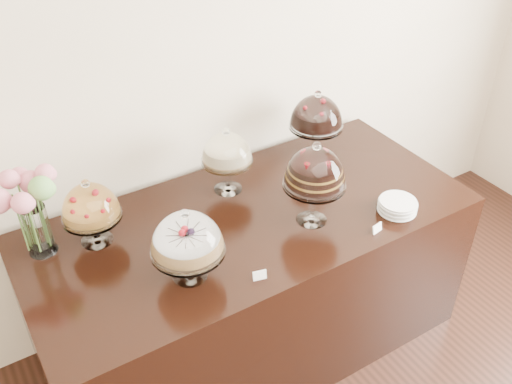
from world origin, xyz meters
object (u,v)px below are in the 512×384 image
flower_vase (28,202)px  cake_stand_choco_layer (315,171)px  cake_stand_sugar_sponge (187,237)px  plate_stack (397,206)px  cake_stand_cheesecake (227,151)px  cake_stand_fruit_tart (90,205)px  cake_stand_dark_choco (317,115)px  display_counter (251,283)px

flower_vase → cake_stand_choco_layer: bearing=-21.0°
cake_stand_sugar_sponge → plate_stack: size_ratio=1.90×
cake_stand_sugar_sponge → cake_stand_choco_layer: size_ratio=0.82×
cake_stand_cheesecake → cake_stand_fruit_tart: 0.72m
cake_stand_cheesecake → cake_stand_choco_layer: bearing=-63.6°
cake_stand_dark_choco → cake_stand_cheesecake: bearing=-177.9°
cake_stand_choco_layer → cake_stand_fruit_tart: bearing=157.0°
cake_stand_sugar_sponge → display_counter: bearing=26.3°
cake_stand_sugar_sponge → cake_stand_cheesecake: (0.45, 0.48, 0.01)m
cake_stand_choco_layer → cake_stand_fruit_tart: 1.02m
cake_stand_choco_layer → cake_stand_fruit_tart: size_ratio=1.28×
cake_stand_cheesecake → plate_stack: cake_stand_cheesecake is taller
cake_stand_fruit_tart → flower_vase: (-0.24, 0.05, 0.08)m
cake_stand_sugar_sponge → plate_stack: (1.07, -0.13, -0.18)m
plate_stack → display_counter: bearing=152.0°
cake_stand_sugar_sponge → flower_vase: (-0.50, 0.49, 0.06)m
display_counter → cake_stand_fruit_tart: bearing=162.2°
cake_stand_fruit_tart → cake_stand_choco_layer: bearing=-23.0°
cake_stand_dark_choco → plate_stack: size_ratio=2.18×
cake_stand_sugar_sponge → flower_vase: 0.70m
display_counter → cake_stand_sugar_sponge: size_ratio=6.16×
cake_stand_choco_layer → cake_stand_sugar_sponge: bearing=-176.7°
cake_stand_fruit_tart → plate_stack: (1.34, -0.56, -0.17)m
cake_stand_choco_layer → plate_stack: bearing=-22.4°
flower_vase → plate_stack: 1.71m
display_counter → cake_stand_dark_choco: bearing=25.7°
cake_stand_cheesecake → cake_stand_dark_choco: cake_stand_dark_choco is taller
cake_stand_choco_layer → cake_stand_cheesecake: (-0.22, 0.44, -0.06)m
cake_stand_sugar_sponge → flower_vase: size_ratio=0.83×
cake_stand_choco_layer → cake_stand_dark_choco: size_ratio=1.07×
cake_stand_fruit_tart → flower_vase: size_ratio=0.79×
cake_stand_dark_choco → flower_vase: 1.52m
cake_stand_fruit_tart → flower_vase: 0.25m
display_counter → cake_stand_cheesecake: size_ratio=6.08×
cake_stand_fruit_tart → cake_stand_dark_choco: bearing=2.7°
display_counter → plate_stack: size_ratio=11.74×
display_counter → flower_vase: 1.22m
cake_stand_sugar_sponge → cake_stand_fruit_tart: 0.51m
display_counter → cake_stand_dark_choco: 0.97m
cake_stand_sugar_sponge → flower_vase: flower_vase is taller
display_counter → cake_stand_cheesecake: (0.02, 0.26, 0.68)m
cake_stand_sugar_sponge → cake_stand_cheesecake: 0.66m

